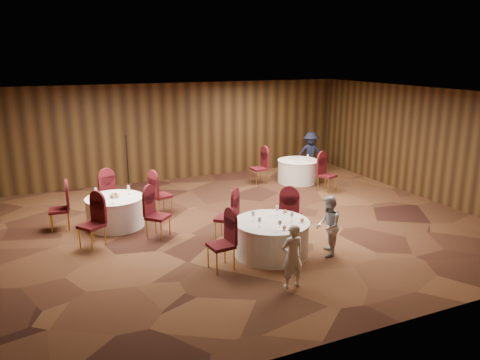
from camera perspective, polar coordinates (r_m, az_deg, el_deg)
name	(u,v)px	position (r m, az deg, el deg)	size (l,w,h in m)	color
ground	(236,226)	(11.59, -0.51, -5.60)	(12.00, 12.00, 0.00)	black
room_shell	(236,148)	(11.05, -0.53, 3.98)	(12.00, 12.00, 12.00)	silver
table_main	(271,238)	(9.89, 3.85, -7.03)	(1.58, 1.58, 0.74)	white
table_left	(115,212)	(11.84, -14.96, -3.75)	(1.40, 1.40, 0.74)	white
table_right	(298,171)	(15.51, 7.06, 1.11)	(1.33, 1.33, 0.74)	white
chairs_main	(248,224)	(10.26, 0.92, -5.43)	(2.83, 2.05, 1.00)	#410D12
chairs_left	(115,207)	(11.79, -14.95, -3.19)	(3.14, 3.10, 1.00)	#410D12
chairs_right	(292,172)	(14.87, 6.35, 1.01)	(2.14, 2.28, 1.00)	#410D12
tabletop_main	(280,217)	(9.69, 4.93, -4.56)	(1.05, 1.01, 0.22)	silver
tabletop_left	(114,194)	(11.70, -15.16, -1.69)	(0.85, 0.79, 0.22)	silver
tabletop_right	(308,156)	(15.29, 8.28, 2.87)	(0.08, 0.08, 0.22)	silver
mic_stand	(128,176)	(14.60, -13.46, 0.52)	(0.24, 0.24, 1.76)	black
woman_a	(292,256)	(8.51, 6.38, -9.23)	(0.44, 0.29, 1.20)	silver
woman_b	(328,226)	(9.91, 10.67, -5.56)	(0.63, 0.49, 1.29)	silver
man_c	(311,153)	(16.54, 8.60, 3.25)	(0.96, 0.55, 1.49)	black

